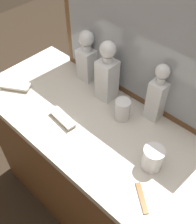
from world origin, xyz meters
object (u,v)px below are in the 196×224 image
(crystal_decanter_far_right, at_px, (107,77))
(crystal_decanter_front, at_px, (87,60))
(silver_brush_rear, at_px, (63,118))
(silver_brush_center, at_px, (16,86))
(crystal_decanter_far_left, at_px, (157,98))
(crystal_tumbler_far_right, at_px, (122,110))
(crystal_tumbler_right, at_px, (152,159))
(tortoiseshell_comb, at_px, (142,198))

(crystal_decanter_far_right, relative_size, crystal_decanter_front, 1.13)
(crystal_decanter_far_right, relative_size, silver_brush_rear, 2.01)
(silver_brush_center, bearing_deg, crystal_decanter_far_left, 26.99)
(crystal_decanter_front, distance_m, crystal_tumbler_far_right, 0.35)
(crystal_tumbler_far_right, distance_m, crystal_tumbler_right, 0.28)
(crystal_decanter_far_left, height_order, crystal_tumbler_right, crystal_decanter_far_left)
(crystal_tumbler_far_right, bearing_deg, crystal_decanter_far_left, 47.16)
(crystal_decanter_far_left, height_order, silver_brush_rear, crystal_decanter_far_left)
(crystal_tumbler_far_right, xyz_separation_m, silver_brush_rear, (-0.19, -0.20, -0.04))
(crystal_decanter_far_right, height_order, crystal_tumbler_right, crystal_decanter_far_right)
(crystal_decanter_front, bearing_deg, crystal_decanter_far_right, -13.87)
(crystal_decanter_far_right, bearing_deg, crystal_tumbler_right, -24.43)
(silver_brush_rear, bearing_deg, silver_brush_center, -177.48)
(crystal_decanter_front, bearing_deg, crystal_tumbler_far_right, -17.67)
(crystal_decanter_far_left, xyz_separation_m, silver_brush_rear, (-0.29, -0.31, -0.11))
(crystal_tumbler_far_right, distance_m, silver_brush_center, 0.58)
(crystal_tumbler_right, bearing_deg, crystal_decanter_far_right, 155.57)
(silver_brush_rear, xyz_separation_m, tortoiseshell_comb, (0.50, -0.06, -0.01))
(silver_brush_rear, distance_m, tortoiseshell_comb, 0.50)
(crystal_tumbler_far_right, bearing_deg, silver_brush_center, -158.09)
(crystal_decanter_far_right, bearing_deg, crystal_decanter_front, 166.13)
(crystal_tumbler_far_right, relative_size, silver_brush_center, 0.64)
(crystal_decanter_far_right, bearing_deg, crystal_decanter_far_left, 10.97)
(crystal_decanter_far_left, xyz_separation_m, crystal_tumbler_right, (0.15, -0.23, -0.07))
(crystal_tumbler_far_right, xyz_separation_m, crystal_tumbler_right, (0.25, -0.12, -0.00))
(crystal_decanter_far_right, distance_m, crystal_decanter_front, 0.18)
(crystal_tumbler_right, bearing_deg, silver_brush_center, -173.20)
(crystal_decanter_front, relative_size, silver_brush_center, 1.72)
(crystal_tumbler_far_right, relative_size, tortoiseshell_comb, 0.97)
(crystal_decanter_far_right, bearing_deg, crystal_tumbler_far_right, -21.91)
(tortoiseshell_comb, bearing_deg, silver_brush_center, 177.14)
(crystal_decanter_front, bearing_deg, crystal_decanter_far_left, 0.73)
(crystal_decanter_front, bearing_deg, tortoiseshell_comb, -29.76)
(crystal_tumbler_far_right, distance_m, silver_brush_rear, 0.28)
(crystal_decanter_far_right, bearing_deg, silver_brush_rear, -98.22)
(crystal_decanter_front, relative_size, crystal_tumbler_far_right, 2.68)
(silver_brush_center, distance_m, tortoiseshell_comb, 0.85)
(crystal_tumbler_right, relative_size, silver_brush_center, 0.64)
(crystal_decanter_far_left, xyz_separation_m, silver_brush_center, (-0.64, -0.33, -0.11))
(crystal_tumbler_far_right, relative_size, crystal_tumbler_right, 1.01)
(crystal_tumbler_far_right, height_order, tortoiseshell_comb, crystal_tumbler_far_right)
(crystal_decanter_far_left, bearing_deg, tortoiseshell_comb, -60.62)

